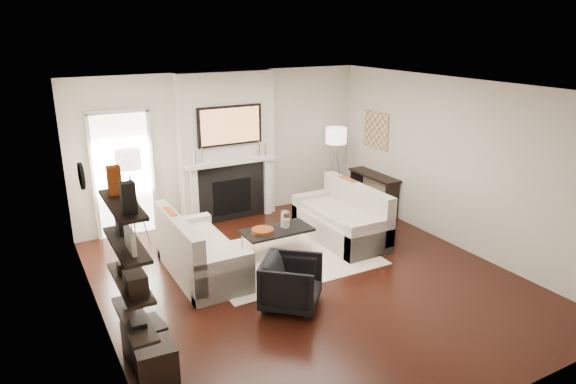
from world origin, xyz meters
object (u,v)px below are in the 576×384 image
lamp_right_shade (336,136)px  lamp_left_shade (128,159)px  loveseat_right_base (340,227)px  ottoman_near (145,340)px  loveseat_left_base (203,261)px  armchair (291,281)px  coffee_table (277,230)px

lamp_right_shade → lamp_left_shade: bearing=179.1°
loveseat_right_base → ottoman_near: loveseat_right_base is taller
lamp_left_shade → loveseat_left_base: bearing=-68.7°
armchair → lamp_left_shade: (-1.29, 2.96, 1.09)m
armchair → lamp_left_shade: bearing=64.7°
armchair → ottoman_near: armchair is taller
loveseat_left_base → ottoman_near: (-1.22, -1.57, -0.01)m
armchair → lamp_right_shade: lamp_right_shade is taller
loveseat_left_base → lamp_left_shade: lamp_left_shade is taller
lamp_left_shade → coffee_table: bearing=-38.0°
loveseat_left_base → lamp_left_shade: size_ratio=4.50×
lamp_right_shade → ottoman_near: bearing=-145.9°
loveseat_right_base → armchair: (-1.79, -1.51, 0.15)m
ottoman_near → coffee_table: bearing=33.6°
lamp_left_shade → lamp_right_shade: size_ratio=1.00×
armchair → lamp_right_shade: 4.05m
coffee_table → lamp_left_shade: 2.60m
loveseat_right_base → ottoman_near: (-3.70, -1.67, -0.01)m
lamp_right_shade → loveseat_right_base: bearing=-120.5°
loveseat_right_base → coffee_table: bearing=-179.4°
loveseat_right_base → ottoman_near: 4.06m
loveseat_right_base → lamp_left_shade: (-3.08, 1.45, 1.24)m
armchair → lamp_right_shade: bearing=-0.8°
lamp_left_shade → ottoman_near: (-0.62, -3.12, -1.25)m
loveseat_left_base → coffee_table: bearing=4.0°
loveseat_left_base → loveseat_right_base: 2.48m
lamp_left_shade → lamp_right_shade: same height
armchair → lamp_right_shade: (2.61, 2.90, 1.09)m
loveseat_left_base → lamp_left_shade: (-0.60, 1.55, 1.24)m
loveseat_right_base → lamp_left_shade: 3.62m
ottoman_near → loveseat_right_base: bearing=24.2°
loveseat_left_base → ottoman_near: bearing=-128.0°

